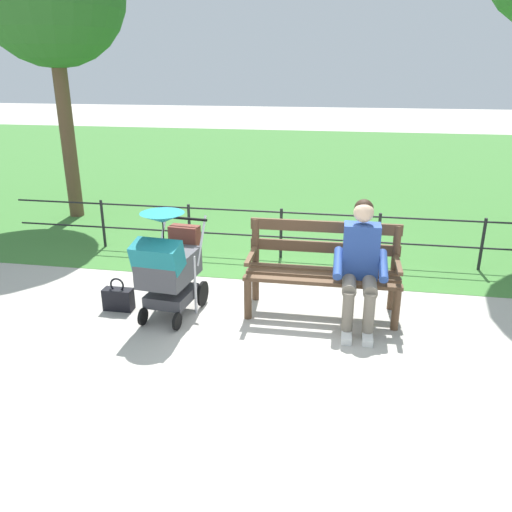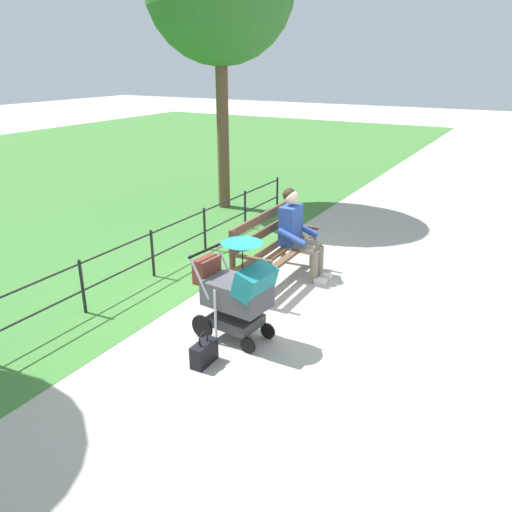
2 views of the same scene
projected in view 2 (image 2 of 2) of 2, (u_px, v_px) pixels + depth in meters
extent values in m
plane|color=#ADA89E|center=(255.00, 301.00, 6.62)|extent=(60.00, 60.00, 0.00)
cube|color=brown|center=(267.00, 251.00, 7.07)|extent=(1.60, 0.12, 0.04)
cube|color=brown|center=(278.00, 253.00, 6.99)|extent=(1.60, 0.12, 0.04)
cube|color=brown|center=(290.00, 255.00, 6.91)|extent=(1.60, 0.12, 0.04)
cube|color=brown|center=(260.00, 235.00, 7.03)|extent=(1.60, 0.05, 0.12)
cube|color=brown|center=(260.00, 219.00, 6.95)|extent=(1.60, 0.05, 0.12)
cylinder|color=brown|center=(312.00, 254.00, 7.59)|extent=(0.08, 0.08, 0.45)
cylinder|color=brown|center=(284.00, 233.00, 7.72)|extent=(0.08, 0.08, 0.95)
cube|color=brown|center=(301.00, 226.00, 7.54)|extent=(0.06, 0.56, 0.04)
cylinder|color=brown|center=(266.00, 291.00, 6.36)|extent=(0.08, 0.08, 0.45)
cylinder|color=brown|center=(232.00, 266.00, 6.49)|extent=(0.08, 0.08, 0.95)
cube|color=brown|center=(252.00, 258.00, 6.31)|extent=(0.06, 0.56, 0.04)
cylinder|color=slate|center=(307.00, 244.00, 7.27)|extent=(0.14, 0.40, 0.14)
cylinder|color=slate|center=(301.00, 248.00, 7.11)|extent=(0.14, 0.40, 0.14)
cylinder|color=slate|center=(320.00, 262.00, 7.27)|extent=(0.11, 0.11, 0.47)
cylinder|color=slate|center=(314.00, 267.00, 7.10)|extent=(0.11, 0.11, 0.47)
cube|color=silver|center=(324.00, 276.00, 7.30)|extent=(0.10, 0.22, 0.07)
cube|color=silver|center=(319.00, 281.00, 7.14)|extent=(0.10, 0.22, 0.07)
cube|color=#284793|center=(291.00, 225.00, 7.18)|extent=(0.36, 0.22, 0.56)
cylinder|color=#284793|center=(305.00, 229.00, 7.35)|extent=(0.10, 0.43, 0.23)
cylinder|color=#284793|center=(292.00, 237.00, 6.99)|extent=(0.10, 0.43, 0.23)
sphere|color=beige|center=(291.00, 197.00, 7.04)|extent=(0.20, 0.20, 0.20)
sphere|color=black|center=(289.00, 195.00, 7.04)|extent=(0.19, 0.19, 0.19)
cylinder|color=black|center=(228.00, 311.00, 6.05)|extent=(0.06, 0.28, 0.28)
cylinder|color=black|center=(202.00, 327.00, 5.70)|extent=(0.06, 0.28, 0.28)
cylinder|color=black|center=(268.00, 331.00, 5.71)|extent=(0.05, 0.18, 0.18)
cylinder|color=black|center=(248.00, 345.00, 5.42)|extent=(0.05, 0.18, 0.18)
cube|color=#38383D|center=(236.00, 320.00, 5.68)|extent=(0.47, 0.56, 0.12)
cylinder|color=silver|center=(241.00, 302.00, 5.87)|extent=(0.03, 0.03, 0.65)
cylinder|color=silver|center=(216.00, 317.00, 5.52)|extent=(0.03, 0.03, 0.65)
cube|color=#47474C|center=(237.00, 293.00, 5.55)|extent=(0.53, 0.72, 0.28)
cube|color=#19727A|center=(255.00, 282.00, 5.35)|extent=(0.51, 0.35, 0.33)
cylinder|color=black|center=(205.00, 251.00, 5.64)|extent=(0.52, 0.08, 0.03)
cylinder|color=silver|center=(225.00, 263.00, 5.84)|extent=(0.06, 0.30, 0.49)
cylinder|color=silver|center=(199.00, 276.00, 5.49)|extent=(0.06, 0.30, 0.49)
cone|color=#19727A|center=(242.00, 247.00, 5.31)|extent=(0.48, 0.48, 0.10)
cylinder|color=black|center=(243.00, 263.00, 5.38)|extent=(0.01, 0.01, 0.30)
cube|color=brown|center=(207.00, 270.00, 5.71)|extent=(0.33, 0.19, 0.28)
cube|color=black|center=(204.00, 353.00, 5.22)|extent=(0.32, 0.14, 0.24)
torus|color=black|center=(203.00, 339.00, 5.16)|extent=(0.16, 0.02, 0.16)
cylinder|color=black|center=(277.00, 194.00, 10.43)|extent=(0.04, 0.04, 0.70)
cylinder|color=black|center=(245.00, 210.00, 9.37)|extent=(0.04, 0.04, 0.70)
cylinder|color=black|center=(205.00, 229.00, 8.31)|extent=(0.04, 0.04, 0.70)
cylinder|color=black|center=(153.00, 254.00, 7.25)|extent=(0.04, 0.04, 0.70)
cylinder|color=black|center=(82.00, 287.00, 6.19)|extent=(0.04, 0.04, 0.70)
cylinder|color=black|center=(151.00, 234.00, 7.14)|extent=(7.81, 0.02, 0.02)
cylinder|color=black|center=(153.00, 257.00, 7.27)|extent=(7.81, 0.02, 0.02)
cylinder|color=brown|center=(223.00, 130.00, 10.29)|extent=(0.24, 0.24, 3.21)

